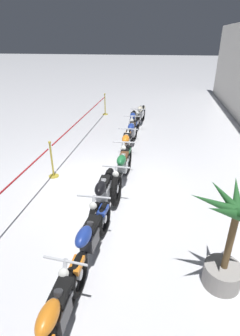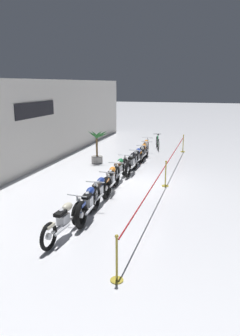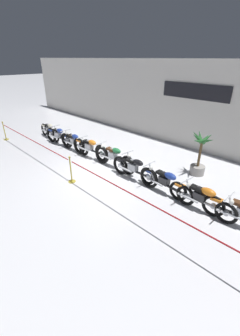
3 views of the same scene
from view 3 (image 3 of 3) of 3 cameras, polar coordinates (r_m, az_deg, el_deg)
ground_plane at (r=9.29m, az=-4.92°, el=-1.00°), size 120.00×120.00×0.00m
back_wall at (r=12.32m, az=14.07°, el=15.54°), size 28.00×0.29×4.20m
motorcycle_cream_0 at (r=13.65m, az=-17.45°, el=9.05°), size 2.27×0.62×0.93m
motorcycle_blue_1 at (r=12.44m, az=-15.29°, el=7.77°), size 2.24×0.62×0.98m
motorcycle_blue_2 at (r=11.48m, az=-11.64°, el=6.48°), size 2.39×0.62×0.94m
motorcycle_orange_3 at (r=10.42m, az=-7.61°, el=4.89°), size 2.41×0.62×0.98m
motorcycle_green_4 at (r=9.44m, az=-1.61°, el=2.77°), size 2.49×0.62×0.98m
motorcycle_black_5 at (r=8.43m, az=3.61°, el=-0.25°), size 2.22×0.62×0.96m
motorcycle_blue_6 at (r=7.76m, az=11.46°, el=-3.54°), size 2.34×0.62×0.91m
motorcycle_orange_7 at (r=7.21m, az=19.94°, el=-7.18°), size 2.25×0.62×0.91m
potted_palm_left_of_row at (r=9.27m, az=19.51°, el=3.08°), size 0.96×1.08×1.79m
stanchion_far_left at (r=9.50m, az=-17.01°, el=3.61°), size 13.84×0.28×1.05m
stanchion_mid_left at (r=8.57m, az=-12.29°, el=-1.35°), size 0.28×0.28×1.05m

